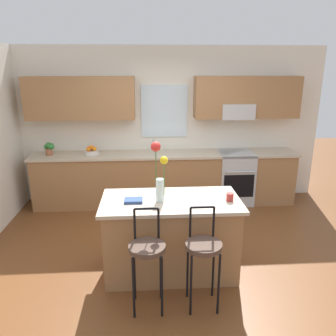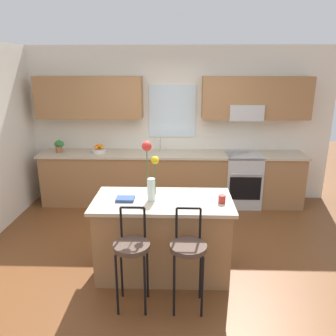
{
  "view_description": "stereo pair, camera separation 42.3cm",
  "coord_description": "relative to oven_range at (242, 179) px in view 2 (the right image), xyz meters",
  "views": [
    {
      "loc": [
        -0.32,
        -3.85,
        2.35
      ],
      "look_at": [
        -0.03,
        0.55,
        1.0
      ],
      "focal_mm": 35.49,
      "sensor_mm": 36.0,
      "label": 1
    },
    {
      "loc": [
        0.1,
        -3.86,
        2.35
      ],
      "look_at": [
        -0.03,
        0.55,
        1.0
      ],
      "focal_mm": 35.49,
      "sensor_mm": 36.0,
      "label": 2
    }
  ],
  "objects": [
    {
      "name": "potted_plant_small",
      "position": [
        -3.19,
        0.02,
        0.58
      ],
      "size": [
        0.18,
        0.12,
        0.22
      ],
      "color": "#9E5B3D",
      "rests_on": "counter_run"
    },
    {
      "name": "flower_vase",
      "position": [
        -1.42,
        -2.12,
        0.79
      ],
      "size": [
        0.18,
        0.11,
        0.68
      ],
      "color": "silver",
      "rests_on": "kitchen_island"
    },
    {
      "name": "sink_faucet",
      "position": [
        -1.44,
        0.17,
        0.6
      ],
      "size": [
        0.02,
        0.13,
        0.23
      ],
      "color": "#B7BABC",
      "rests_on": "counter_run"
    },
    {
      "name": "fruit_bowl_oranges",
      "position": [
        -2.5,
        0.03,
        0.52
      ],
      "size": [
        0.24,
        0.24,
        0.16
      ],
      "color": "silver",
      "rests_on": "counter_run"
    },
    {
      "name": "mug_ceramic",
      "position": [
        -0.64,
        -2.16,
        0.51
      ],
      "size": [
        0.08,
        0.08,
        0.09
      ],
      "primitive_type": "cylinder",
      "color": "#A52D28",
      "rests_on": "kitchen_island"
    },
    {
      "name": "bar_stool_near",
      "position": [
        -1.57,
        -2.69,
        0.18
      ],
      "size": [
        0.36,
        0.36,
        1.04
      ],
      "color": "black",
      "rests_on": "ground"
    },
    {
      "name": "cookbook",
      "position": [
        -1.71,
        -2.11,
        0.48
      ],
      "size": [
        0.2,
        0.15,
        0.03
      ],
      "primitive_type": "cube",
      "color": "navy",
      "rests_on": "kitchen_island"
    },
    {
      "name": "back_wall_assembly",
      "position": [
        -1.21,
        0.31,
        1.05
      ],
      "size": [
        5.6,
        0.5,
        2.7
      ],
      "color": "silver",
      "rests_on": "ground"
    },
    {
      "name": "bar_stool_middle",
      "position": [
        -1.02,
        -2.69,
        0.18
      ],
      "size": [
        0.36,
        0.36,
        1.04
      ],
      "color": "black",
      "rests_on": "ground"
    },
    {
      "name": "counter_run",
      "position": [
        -1.24,
        0.02,
        0.01
      ],
      "size": [
        4.56,
        0.64,
        0.92
      ],
      "color": "#996B42",
      "rests_on": "ground"
    },
    {
      "name": "kitchen_island",
      "position": [
        -1.29,
        -2.08,
        0.0
      ],
      "size": [
        1.56,
        0.79,
        0.92
      ],
      "color": "#996B42",
      "rests_on": "ground"
    },
    {
      "name": "ground_plane",
      "position": [
        -1.23,
        -1.68,
        -0.46
      ],
      "size": [
        14.0,
        14.0,
        0.0
      ],
      "primitive_type": "plane",
      "color": "brown"
    },
    {
      "name": "oven_range",
      "position": [
        0.0,
        0.0,
        0.0
      ],
      "size": [
        0.6,
        0.64,
        0.92
      ],
      "color": "#B7BABC",
      "rests_on": "ground"
    }
  ]
}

